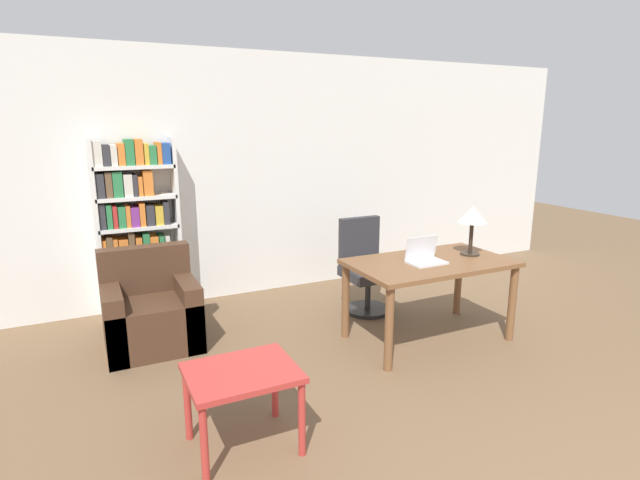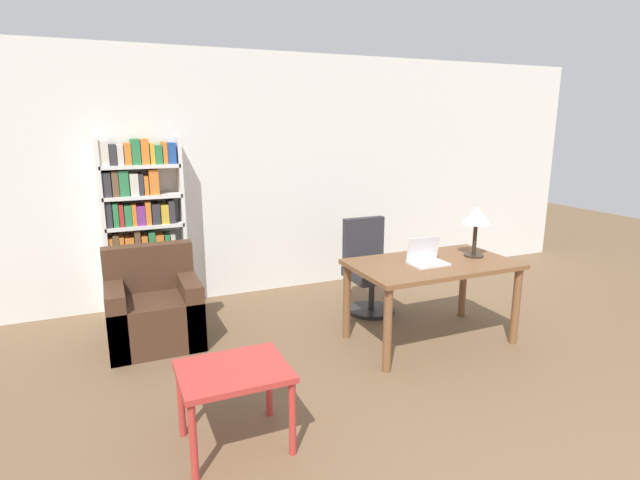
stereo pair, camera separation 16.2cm
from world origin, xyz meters
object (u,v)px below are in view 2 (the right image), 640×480
at_px(table_lamp, 476,218).
at_px(side_table_blue, 234,380).
at_px(desk, 432,273).
at_px(office_chair, 369,269).
at_px(armchair, 154,311).
at_px(laptop, 426,258).
at_px(bookshelf, 140,226).

height_order(table_lamp, side_table_blue, table_lamp).
relative_size(desk, office_chair, 1.48).
relative_size(office_chair, armchair, 1.13).
bearing_deg(laptop, table_lamp, 3.89).
bearing_deg(bookshelf, table_lamp, -32.65).
bearing_deg(table_lamp, office_chair, 125.02).
bearing_deg(bookshelf, side_table_blue, -83.21).
relative_size(side_table_blue, armchair, 0.75).
relative_size(desk, side_table_blue, 2.23).
xyz_separation_m(desk, armchair, (-2.29, 0.94, -0.34)).
bearing_deg(laptop, office_chair, 93.84).
xyz_separation_m(desk, laptop, (-0.08, -0.03, 0.15)).
bearing_deg(office_chair, desk, -80.61).
distance_m(desk, side_table_blue, 2.16).
xyz_separation_m(desk, side_table_blue, (-1.99, -0.79, -0.20)).
relative_size(desk, table_lamp, 3.13).
xyz_separation_m(office_chair, bookshelf, (-2.15, 0.90, 0.47)).
height_order(side_table_blue, bookshelf, bookshelf).
height_order(side_table_blue, armchair, armchair).
bearing_deg(table_lamp, desk, -178.64).
distance_m(table_lamp, side_table_blue, 2.67).
relative_size(table_lamp, bookshelf, 0.26).
bearing_deg(armchair, desk, -22.17).
distance_m(laptop, side_table_blue, 2.09).
distance_m(laptop, office_chair, 0.97).
bearing_deg(laptop, bookshelf, 140.77).
relative_size(office_chair, bookshelf, 0.54).
xyz_separation_m(laptop, armchair, (-2.21, 0.96, -0.49)).
xyz_separation_m(laptop, side_table_blue, (-1.91, -0.77, -0.36)).
xyz_separation_m(office_chair, armchair, (-2.15, 0.05, -0.15)).
height_order(desk, table_lamp, table_lamp).
bearing_deg(armchair, side_table_blue, -80.13).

